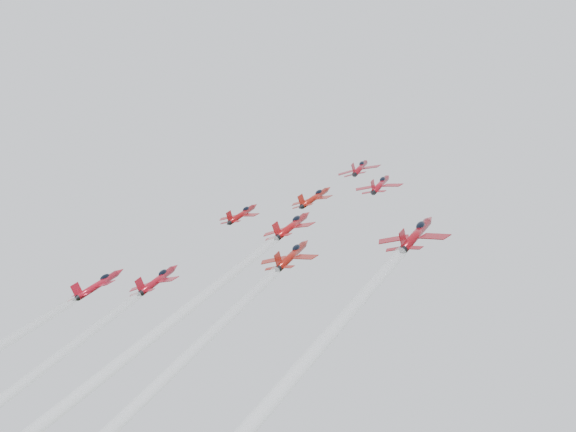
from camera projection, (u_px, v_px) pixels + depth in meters
The scene contains 6 objects.
jet_lead at pixel (360, 168), 162.68m from camera, with size 9.17×11.36×8.44m.
jet_row2_left at pixel (242, 214), 154.82m from camera, with size 8.71×10.79×8.02m.
jet_row2_center at pixel (315, 197), 148.40m from camera, with size 8.74×10.82×8.04m.
jet_row2_right at pixel (381, 184), 141.55m from camera, with size 8.69×10.76×7.99m.
jet_center at pixel (122, 363), 92.09m from camera, with size 9.73×86.64×62.96m.
jet_rear_right at pixel (109, 418), 77.75m from camera, with size 8.87×79.02×57.43m.
Camera 1 is at (67.29, -109.89, 95.97)m, focal length 50.00 mm.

